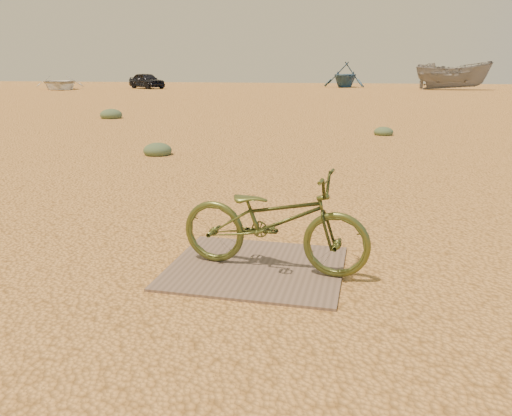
% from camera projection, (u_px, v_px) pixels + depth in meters
% --- Properties ---
extents(ground, '(120.00, 120.00, 0.00)m').
position_uv_depth(ground, '(263.00, 294.00, 3.70)').
color(ground, '#E7A553').
rests_on(ground, ground).
extents(plywood_board, '(1.43, 1.26, 0.02)m').
position_uv_depth(plywood_board, '(256.00, 267.00, 4.17)').
color(plywood_board, '#705B4D').
rests_on(plywood_board, ground).
extents(bicycle, '(1.61, 0.69, 0.82)m').
position_uv_depth(bicycle, '(273.00, 220.00, 4.01)').
color(bicycle, '#495423').
rests_on(bicycle, plywood_board).
extents(car, '(4.15, 3.49, 1.34)m').
position_uv_depth(car, '(147.00, 81.00, 43.44)').
color(car, black).
rests_on(car, ground).
extents(boat_near_left, '(6.14, 6.62, 1.12)m').
position_uv_depth(boat_near_left, '(59.00, 83.00, 41.35)').
color(boat_near_left, silver).
rests_on(boat_near_left, ground).
extents(boat_far_left, '(4.70, 5.16, 2.34)m').
position_uv_depth(boat_far_left, '(345.00, 74.00, 46.39)').
color(boat_far_left, '#335877').
rests_on(boat_far_left, ground).
extents(boat_mid_right, '(5.90, 2.31, 2.27)m').
position_uv_depth(boat_mid_right, '(453.00, 76.00, 40.55)').
color(boat_mid_right, slate).
rests_on(boat_mid_right, ground).
extents(kale_a, '(0.55, 0.55, 0.30)m').
position_uv_depth(kale_a, '(158.00, 155.00, 9.74)').
color(kale_a, '#526A47').
rests_on(kale_a, ground).
extents(kale_b, '(0.49, 0.49, 0.27)m').
position_uv_depth(kale_b, '(383.00, 135.00, 12.67)').
color(kale_b, '#526A47').
rests_on(kale_b, ground).
extents(kale_c, '(0.74, 0.74, 0.41)m').
position_uv_depth(kale_c, '(111.00, 118.00, 17.02)').
color(kale_c, '#526A47').
rests_on(kale_c, ground).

